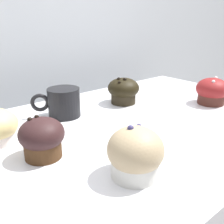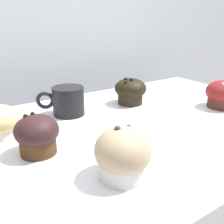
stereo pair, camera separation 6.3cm
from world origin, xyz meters
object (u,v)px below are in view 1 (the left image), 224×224
muffin_back_left (212,91)px  muffin_front_left (135,154)px  muffin_front_center (42,138)px  muffin_front_right (123,90)px  coffee_cup (63,102)px

muffin_back_left → muffin_front_left: 0.49m
muffin_front_center → muffin_front_right: (0.35, 0.15, 0.00)m
muffin_front_right → coffee_cup: bearing=174.7°
muffin_back_left → coffee_cup: bearing=153.9°
muffin_front_center → muffin_front_left: muffin_front_left is taller
muffin_front_center → muffin_back_left: size_ratio=0.89×
muffin_front_left → coffee_cup: muffin_front_left is taller
muffin_front_left → muffin_front_center: bearing=119.7°
muffin_front_center → muffin_front_left: size_ratio=0.91×
muffin_back_left → muffin_front_left: bearing=-164.4°
muffin_front_right → muffin_front_left: bearing=-129.5°
muffin_back_left → muffin_front_right: (-0.21, 0.18, 0.00)m
muffin_front_center → coffee_cup: muffin_front_center is taller
muffin_front_right → coffee_cup: size_ratio=0.80×
muffin_front_center → coffee_cup: bearing=49.6°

